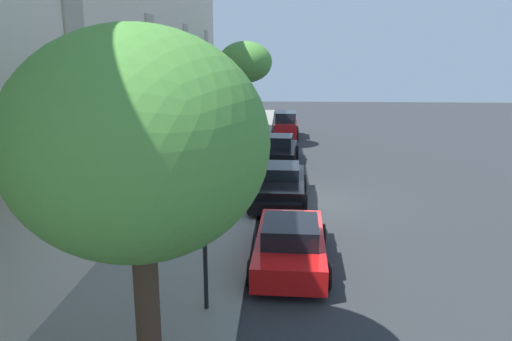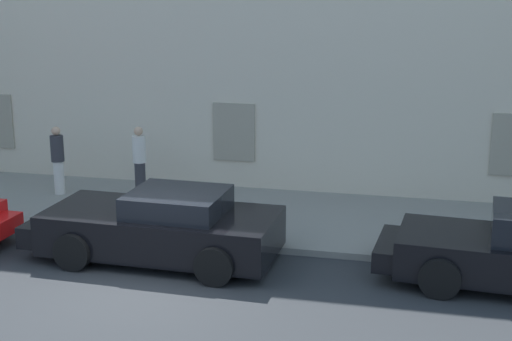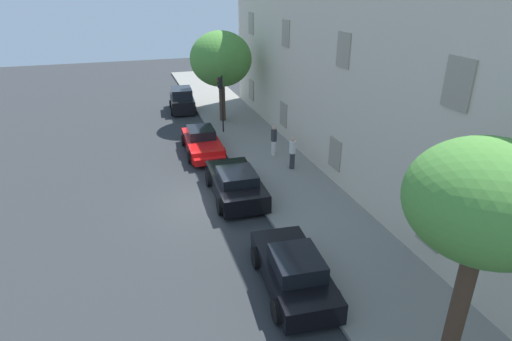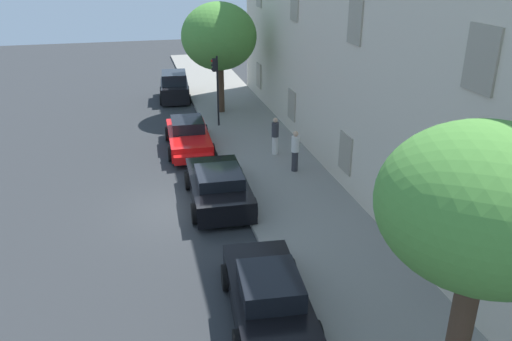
% 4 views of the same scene
% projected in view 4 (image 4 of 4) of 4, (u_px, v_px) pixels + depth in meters
% --- Properties ---
extents(ground_plane, '(80.00, 80.00, 0.00)m').
position_uv_depth(ground_plane, '(181.00, 208.00, 18.61)').
color(ground_plane, '#2B2D30').
extents(sidewalk, '(60.00, 4.20, 0.14)m').
position_uv_depth(sidewalk, '(292.00, 195.00, 19.51)').
color(sidewalk, gray).
rests_on(sidewalk, ground).
extents(building_facade, '(34.30, 4.96, 10.76)m').
position_uv_depth(building_facade, '(411.00, 50.00, 18.35)').
color(building_facade, beige).
rests_on(building_facade, ground).
extents(sportscar_red_lead, '(5.00, 2.20, 1.37)m').
position_uv_depth(sportscar_red_lead, '(189.00, 138.00, 23.93)').
color(sportscar_red_lead, red).
rests_on(sportscar_red_lead, ground).
extents(sportscar_yellow_flank, '(5.02, 2.37, 1.40)m').
position_uv_depth(sportscar_yellow_flank, '(218.00, 185.00, 18.99)').
color(sportscar_yellow_flank, black).
rests_on(sportscar_yellow_flank, ground).
extents(sportscar_white_middle, '(4.81, 2.31, 1.46)m').
position_uv_depth(sportscar_white_middle, '(266.00, 292.00, 12.96)').
color(sportscar_white_middle, black).
rests_on(sportscar_white_middle, ground).
extents(hatchback_parked, '(3.73, 2.08, 1.76)m').
position_uv_depth(hatchback_parked, '(175.00, 87.00, 32.11)').
color(hatchback_parked, black).
rests_on(hatchback_parked, ground).
extents(tree_near_kerb, '(4.15, 4.15, 6.10)m').
position_uv_depth(tree_near_kerb, '(219.00, 37.00, 27.90)').
color(tree_near_kerb, '#473323').
rests_on(tree_near_kerb, sidewalk).
extents(tree_far_end, '(3.23, 3.23, 6.30)m').
position_uv_depth(tree_far_end, '(484.00, 209.00, 7.49)').
color(tree_far_end, '#473323').
rests_on(tree_far_end, sidewalk).
extents(traffic_light, '(0.22, 0.36, 3.68)m').
position_uv_depth(traffic_light, '(216.00, 79.00, 26.16)').
color(traffic_light, black).
rests_on(traffic_light, sidewalk).
extents(pedestrian_admiring, '(0.43, 0.43, 1.76)m').
position_uv_depth(pedestrian_admiring, '(295.00, 151.00, 21.14)').
color(pedestrian_admiring, '#333338').
rests_on(pedestrian_admiring, sidewalk).
extents(pedestrian_strolling, '(0.46, 0.46, 1.73)m').
position_uv_depth(pedestrian_strolling, '(275.00, 136.00, 22.92)').
color(pedestrian_strolling, silver).
rests_on(pedestrian_strolling, sidewalk).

